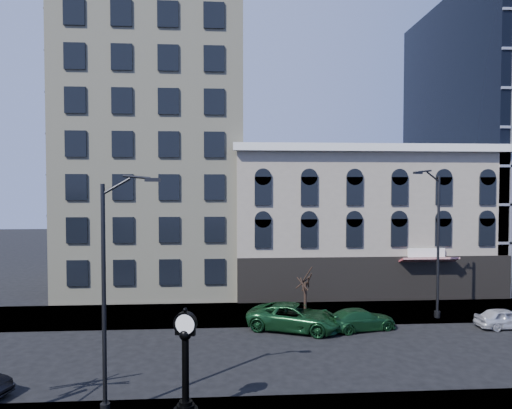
{
  "coord_description": "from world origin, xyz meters",
  "views": [
    {
      "loc": [
        0.13,
        -24.15,
        8.99
      ],
      "look_at": [
        2.0,
        4.0,
        8.0
      ],
      "focal_mm": 32.0,
      "sensor_mm": 36.0,
      "label": 1
    }
  ],
  "objects": [
    {
      "name": "ground",
      "position": [
        0.0,
        0.0,
        0.0
      ],
      "size": [
        160.0,
        160.0,
        0.0
      ],
      "primitive_type": "plane",
      "color": "black",
      "rests_on": "ground"
    },
    {
      "name": "sidewalk_far",
      "position": [
        0.0,
        8.0,
        0.06
      ],
      "size": [
        160.0,
        6.0,
        0.12
      ],
      "primitive_type": "cube",
      "color": "gray",
      "rests_on": "ground"
    },
    {
      "name": "cream_tower",
      "position": [
        -6.11,
        18.88,
        19.32
      ],
      "size": [
        15.9,
        15.4,
        42.5
      ],
      "color": "#C0BB9B",
      "rests_on": "ground"
    },
    {
      "name": "victorian_row",
      "position": [
        12.0,
        15.89,
        6.0
      ],
      "size": [
        22.6,
        11.19,
        12.5
      ],
      "color": "gray",
      "rests_on": "ground"
    },
    {
      "name": "street_clock",
      "position": [
        -1.45,
        -6.5,
        2.04
      ],
      "size": [
        0.96,
        0.96,
        4.25
      ],
      "rotation": [
        0.0,
        0.0,
        -0.28
      ],
      "color": "black",
      "rests_on": "sidewalk_near"
    },
    {
      "name": "street_lamp_near",
      "position": [
        -3.93,
        -6.15,
        7.35
      ],
      "size": [
        2.48,
        0.38,
        9.58
      ],
      "rotation": [
        0.0,
        0.0,
        0.02
      ],
      "color": "black",
      "rests_on": "sidewalk_near"
    },
    {
      "name": "street_lamp_far",
      "position": [
        13.93,
        5.73,
        7.9
      ],
      "size": [
        2.55,
        1.19,
        10.31
      ],
      "rotation": [
        0.0,
        0.0,
        3.5
      ],
      "color": "black",
      "rests_on": "sidewalk_far"
    },
    {
      "name": "bare_tree_far",
      "position": [
        5.76,
        7.71,
        2.79
      ],
      "size": [
        2.07,
        2.07,
        3.55
      ],
      "color": "black",
      "rests_on": "sidewalk_far"
    },
    {
      "name": "car_far_a",
      "position": [
        4.47,
        4.28,
        0.83
      ],
      "size": [
        6.53,
        4.75,
        1.65
      ],
      "primitive_type": "imported",
      "rotation": [
        0.0,
        0.0,
        1.19
      ],
      "color": "#143F1E",
      "rests_on": "ground"
    },
    {
      "name": "car_far_b",
      "position": [
        8.69,
        4.07,
        0.67
      ],
      "size": [
        4.91,
        2.9,
        1.33
      ],
      "primitive_type": "imported",
      "rotation": [
        0.0,
        0.0,
        1.81
      ],
      "color": "#143F1E",
      "rests_on": "ground"
    },
    {
      "name": "car_far_c",
      "position": [
        18.07,
        3.76,
        0.64
      ],
      "size": [
        3.81,
        1.69,
        1.28
      ],
      "primitive_type": "imported",
      "rotation": [
        0.0,
        0.0,
        1.62
      ],
      "color": "silver",
      "rests_on": "ground"
    }
  ]
}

